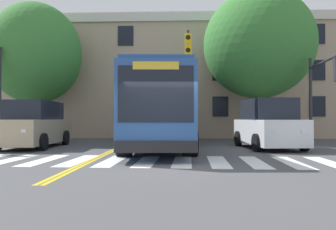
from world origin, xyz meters
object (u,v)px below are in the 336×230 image
traffic_light_near_corner (322,84)px  traffic_light_overhead (188,70)px  street_tree_curbside_small (35,54)px  car_white_far_lane (268,125)px  car_tan_near_lane (35,125)px  car_grey_behind_bus (177,123)px  city_bus (159,109)px  street_tree_curbside_large (258,45)px

traffic_light_near_corner → traffic_light_overhead: size_ratio=0.77×
traffic_light_overhead → street_tree_curbside_small: bearing=165.5°
car_white_far_lane → traffic_light_near_corner: (2.59, 0.22, 1.93)m
car_tan_near_lane → car_grey_behind_bus: 11.30m
car_tan_near_lane → traffic_light_overhead: traffic_light_overhead is taller
traffic_light_near_corner → street_tree_curbside_small: 16.68m
car_tan_near_lane → city_bus: bearing=1.0°
car_white_far_lane → car_grey_behind_bus: 10.12m
car_grey_behind_bus → street_tree_curbside_large: bearing=-43.8°
car_white_far_lane → street_tree_curbside_large: size_ratio=0.52×
car_white_far_lane → traffic_light_near_corner: size_ratio=1.05×
car_tan_near_lane → car_grey_behind_bus: car_grey_behind_bus is taller
street_tree_curbside_small → city_bus: bearing=-29.4°
traffic_light_overhead → street_tree_curbside_large: 5.10m
city_bus → car_white_far_lane: size_ratio=2.51×
traffic_light_near_corner → street_tree_curbside_large: size_ratio=0.50×
traffic_light_near_corner → street_tree_curbside_small: (-15.84, 4.60, 2.46)m
car_white_far_lane → car_grey_behind_bus: size_ratio=0.90×
city_bus → car_white_far_lane: bearing=-2.8°
car_white_far_lane → traffic_light_overhead: size_ratio=0.81×
car_white_far_lane → street_tree_curbside_large: (0.63, 4.42, 4.77)m
city_bus → traffic_light_overhead: 3.37m
car_white_far_lane → car_grey_behind_bus: car_white_far_lane is taller
car_tan_near_lane → traffic_light_near_corner: bearing=0.3°
traffic_light_overhead → street_tree_curbside_small: (-9.60, 2.49, 1.46)m
car_white_far_lane → street_tree_curbside_small: 14.76m
city_bus → car_white_far_lane: city_bus is taller
traffic_light_overhead → street_tree_curbside_large: bearing=26.1°
car_grey_behind_bus → street_tree_curbside_small: size_ratio=0.61×
car_white_far_lane → street_tree_curbside_large: 6.54m
traffic_light_near_corner → street_tree_curbside_small: size_ratio=0.52×
city_bus → car_grey_behind_bus: city_bus is taller
traffic_light_near_corner → street_tree_curbside_large: street_tree_curbside_large is taller
car_white_far_lane → traffic_light_near_corner: traffic_light_near_corner is taller
city_bus → street_tree_curbside_large: bearing=36.0°
car_white_far_lane → street_tree_curbside_small: street_tree_curbside_small is taller
city_bus → car_grey_behind_bus: 8.98m
city_bus → car_tan_near_lane: (-5.99, -0.11, -0.77)m
car_white_far_lane → traffic_light_overhead: bearing=147.5°
car_tan_near_lane → car_grey_behind_bus: bearing=52.9°
city_bus → traffic_light_near_corner: 7.82m
car_tan_near_lane → street_tree_curbside_large: 13.40m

